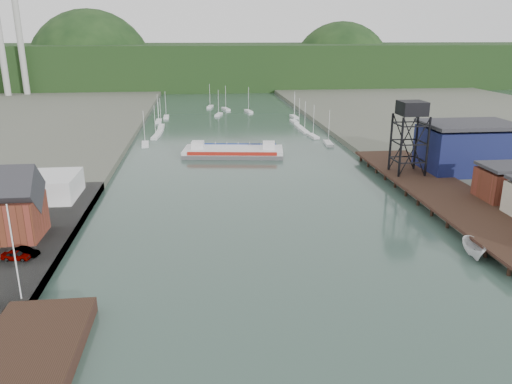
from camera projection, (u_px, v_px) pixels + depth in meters
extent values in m
plane|color=#2A413B|center=(308.00, 340.00, 54.51)|extent=(600.00, 600.00, 0.00)
cube|color=black|center=(31.00, 351.00, 51.14)|extent=(10.00, 18.00, 1.80)
cube|color=black|center=(441.00, 190.00, 100.53)|extent=(14.00, 70.00, 0.50)
cylinder|color=black|center=(412.00, 197.00, 100.22)|extent=(0.60, 0.60, 2.20)
cylinder|color=black|center=(469.00, 195.00, 101.50)|extent=(0.60, 0.60, 2.20)
cube|color=#552918|center=(1.00, 218.00, 76.98)|extent=(12.00, 8.00, 6.50)
cube|color=silver|center=(30.00, 187.00, 96.02)|extent=(18.00, 12.00, 4.50)
cylinder|color=silver|center=(14.00, 253.00, 58.17)|extent=(0.16, 0.16, 12.00)
cylinder|color=black|center=(401.00, 148.00, 107.43)|extent=(0.50, 0.50, 13.00)
cylinder|color=black|center=(428.00, 147.00, 108.07)|extent=(0.50, 0.50, 13.00)
cylinder|color=black|center=(391.00, 142.00, 113.12)|extent=(0.50, 0.50, 13.00)
cylinder|color=black|center=(416.00, 141.00, 113.76)|extent=(0.50, 0.50, 13.00)
cube|color=black|center=(412.00, 108.00, 108.18)|extent=(5.50, 5.50, 3.00)
cube|color=#0C1439|center=(467.00, 150.00, 114.71)|extent=(20.00, 14.00, 10.00)
cube|color=#2D2D33|center=(470.00, 124.00, 112.93)|extent=(20.50, 14.50, 0.80)
cube|color=#552918|center=(505.00, 186.00, 94.04)|extent=(9.00, 8.00, 6.00)
cube|color=silver|center=(145.00, 144.00, 149.90)|extent=(2.67, 7.65, 0.90)
cube|color=silver|center=(156.00, 137.00, 160.95)|extent=(2.81, 7.67, 0.90)
cube|color=silver|center=(160.00, 132.00, 169.41)|extent=(2.35, 7.59, 0.90)
cube|color=silver|center=(161.00, 127.00, 178.79)|extent=(2.01, 7.50, 0.90)
cube|color=silver|center=(159.00, 121.00, 190.20)|extent=(2.00, 7.50, 0.90)
cube|color=silver|center=(166.00, 117.00, 199.77)|extent=(2.16, 7.54, 0.90)
cube|color=silver|center=(328.00, 144.00, 151.18)|extent=(2.53, 7.62, 0.90)
cube|color=silver|center=(313.00, 136.00, 161.83)|extent=(2.76, 7.67, 0.90)
cube|color=silver|center=(305.00, 131.00, 170.04)|extent=(2.22, 7.56, 0.90)
cube|color=silver|center=(299.00, 127.00, 178.54)|extent=(2.18, 7.54, 0.90)
cube|color=silver|center=(294.00, 122.00, 189.10)|extent=(2.46, 7.61, 0.90)
cube|color=silver|center=(294.00, 117.00, 200.33)|extent=(2.48, 7.61, 0.90)
cube|color=silver|center=(219.00, 115.00, 205.66)|extent=(3.78, 7.76, 0.90)
cube|color=silver|center=(249.00, 111.00, 214.65)|extent=(3.31, 7.74, 0.90)
cube|color=silver|center=(226.00, 109.00, 221.23)|extent=(3.76, 7.76, 0.90)
cube|color=silver|center=(210.00, 107.00, 228.09)|extent=(3.40, 7.74, 0.90)
cylinder|color=#ABABA5|center=(0.00, 39.00, 251.63)|extent=(3.20, 3.20, 60.00)
cylinder|color=#ABABA5|center=(20.00, 38.00, 257.22)|extent=(3.20, 3.20, 60.00)
cube|color=black|center=(214.00, 66.00, 335.13)|extent=(500.00, 120.00, 28.00)
sphere|color=black|center=(93.00, 73.00, 327.79)|extent=(80.00, 80.00, 80.00)
sphere|color=black|center=(340.00, 73.00, 356.04)|extent=(70.00, 70.00, 70.00)
cube|color=#4F4F51|center=(233.00, 154.00, 137.62)|extent=(28.35, 14.37, 1.09)
cube|color=silver|center=(233.00, 150.00, 137.33)|extent=(28.35, 14.37, 0.87)
cube|color=#A61D12|center=(232.00, 154.00, 132.03)|extent=(23.70, 3.33, 0.98)
cube|color=navy|center=(234.00, 145.00, 142.49)|extent=(23.70, 3.33, 0.98)
cube|color=silver|center=(198.00, 145.00, 137.13)|extent=(3.66, 3.66, 2.17)
cube|color=silver|center=(269.00, 146.00, 136.74)|extent=(3.66, 3.66, 2.17)
imported|color=silver|center=(474.00, 249.00, 74.48)|extent=(3.83, 6.97, 2.55)
imported|color=#999999|center=(16.00, 255.00, 70.06)|extent=(4.20, 2.34, 1.35)
imported|color=#999999|center=(25.00, 252.00, 71.23)|extent=(4.22, 2.47, 1.31)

